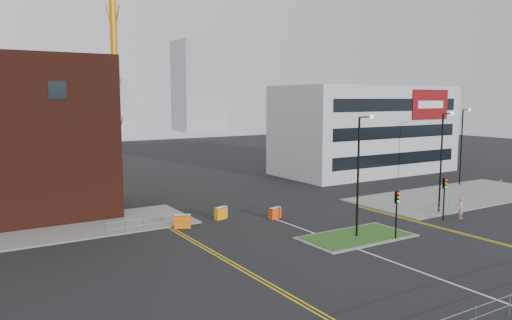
{
  "coord_description": "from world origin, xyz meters",
  "views": [
    {
      "loc": [
        -23.71,
        -18.89,
        10.41
      ],
      "look_at": [
        -0.79,
        17.79,
        5.0
      ],
      "focal_mm": 35.0,
      "sensor_mm": 36.0,
      "label": 1
    }
  ],
  "objects": [
    {
      "name": "island_kerb",
      "position": [
        2.0,
        8.0,
        0.04
      ],
      "size": [
        8.6,
        4.6,
        0.08
      ],
      "primitive_type": "cube",
      "color": "slate",
      "rests_on": "ground"
    },
    {
      "name": "railing_left",
      "position": [
        -11.0,
        18.0,
        0.74
      ],
      "size": [
        6.05,
        0.05,
        1.1
      ],
      "color": "gray",
      "rests_on": "ground"
    },
    {
      "name": "ground",
      "position": [
        0.0,
        0.0,
        0.0
      ],
      "size": [
        200.0,
        200.0,
        0.0
      ],
      "primitive_type": "plane",
      "color": "black",
      "rests_on": "ground"
    },
    {
      "name": "streetlamp_island",
      "position": [
        2.22,
        8.0,
        5.41
      ],
      "size": [
        1.46,
        0.36,
        9.18
      ],
      "color": "black",
      "rests_on": "ground"
    },
    {
      "name": "skyline_c",
      "position": [
        45.0,
        125.0,
        14.0
      ],
      "size": [
        14.0,
        12.0,
        28.0
      ],
      "primitive_type": "cube",
      "color": "gray",
      "rests_on": "ground"
    },
    {
      "name": "office_block",
      "position": [
        26.01,
        31.97,
        6.0
      ],
      "size": [
        25.0,
        12.2,
        12.0
      ],
      "color": "#AFB2B4",
      "rests_on": "ground"
    },
    {
      "name": "skyline_b",
      "position": [
        10.0,
        130.0,
        8.0
      ],
      "size": [
        24.0,
        12.0,
        16.0
      ],
      "primitive_type": "cube",
      "color": "gray",
      "rests_on": "ground"
    },
    {
      "name": "pavement_left",
      "position": [
        -20.0,
        22.0,
        0.06
      ],
      "size": [
        28.0,
        8.0,
        0.12
      ],
      "primitive_type": "cube",
      "color": "slate",
      "rests_on": "ground"
    },
    {
      "name": "yellow_right_b",
      "position": [
        9.8,
        6.0,
        0.01
      ],
      "size": [
        0.12,
        20.0,
        0.01
      ],
      "primitive_type": "cube",
      "color": "gold",
      "rests_on": "ground"
    },
    {
      "name": "barrier_right",
      "position": [
        0.06,
        16.01,
        0.54
      ],
      "size": [
        1.25,
        0.7,
        1.0
      ],
      "color": "#FF490E",
      "rests_on": "ground"
    },
    {
      "name": "grass_island",
      "position": [
        2.0,
        8.0,
        0.06
      ],
      "size": [
        8.0,
        4.0,
        0.12
      ],
      "primitive_type": "cube",
      "color": "#23521B",
      "rests_on": "ground"
    },
    {
      "name": "yellow_left_b",
      "position": [
        -8.7,
        10.0,
        0.01
      ],
      "size": [
        0.12,
        24.0,
        0.01
      ],
      "primitive_type": "cube",
      "color": "gold",
      "rests_on": "ground"
    },
    {
      "name": "pedestrian",
      "position": [
        13.79,
        7.54,
        0.93
      ],
      "size": [
        0.76,
        0.58,
        1.86
      ],
      "primitive_type": "imported",
      "rotation": [
        0.0,
        0.0,
        0.22
      ],
      "color": "#CC84A0",
      "rests_on": "ground"
    },
    {
      "name": "railing_right",
      "position": [
        20.5,
        11.5,
        0.78
      ],
      "size": [
        19.05,
        5.05,
        1.1
      ],
      "color": "gray",
      "rests_on": "ground"
    },
    {
      "name": "skyline_d",
      "position": [
        -8.0,
        140.0,
        6.0
      ],
      "size": [
        30.0,
        12.0,
        12.0
      ],
      "primitive_type": "cube",
      "color": "gray",
      "rests_on": "ground"
    },
    {
      "name": "yellow_right_a",
      "position": [
        9.5,
        6.0,
        0.01
      ],
      "size": [
        0.12,
        20.0,
        0.01
      ],
      "primitive_type": "cube",
      "color": "gold",
      "rests_on": "ground"
    },
    {
      "name": "traffic_light_right",
      "position": [
        12.0,
        7.98,
        2.57
      ],
      "size": [
        0.28,
        0.33,
        3.65
      ],
      "color": "black",
      "rests_on": "ground"
    },
    {
      "name": "centre_line",
      "position": [
        0.0,
        2.0,
        0.01
      ],
      "size": [
        0.15,
        30.0,
        0.01
      ],
      "primitive_type": "cube",
      "color": "silver",
      "rests_on": "ground"
    },
    {
      "name": "barrier_mid",
      "position": [
        -4.0,
        18.37,
        0.58
      ],
      "size": [
        1.34,
        0.83,
        1.07
      ],
      "color": "#FF9C0E",
      "rests_on": "ground"
    },
    {
      "name": "barrier_left",
      "position": [
        -8.0,
        17.39,
        0.6
      ],
      "size": [
        1.37,
        0.93,
        1.1
      ],
      "color": "orange",
      "rests_on": "ground"
    },
    {
      "name": "streetlamp_right_near",
      "position": [
        14.22,
        10.0,
        5.41
      ],
      "size": [
        1.46,
        0.36,
        9.18
      ],
      "color": "black",
      "rests_on": "ground"
    },
    {
      "name": "pavement_right",
      "position": [
        22.0,
        14.0,
        0.06
      ],
      "size": [
        24.0,
        10.0,
        0.12
      ],
      "primitive_type": "cube",
      "color": "slate",
      "rests_on": "ground"
    },
    {
      "name": "yellow_left_a",
      "position": [
        -9.0,
        10.0,
        0.01
      ],
      "size": [
        0.12,
        24.0,
        0.01
      ],
      "primitive_type": "cube",
      "color": "gold",
      "rests_on": "ground"
    },
    {
      "name": "traffic_light_island",
      "position": [
        4.0,
        5.98,
        2.57
      ],
      "size": [
        0.28,
        0.33,
        3.65
      ],
      "color": "black",
      "rests_on": "ground"
    },
    {
      "name": "streetlamp_right_far",
      "position": [
        28.22,
        18.0,
        5.41
      ],
      "size": [
        1.46,
        0.36,
        9.18
      ],
      "color": "black",
      "rests_on": "ground"
    }
  ]
}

